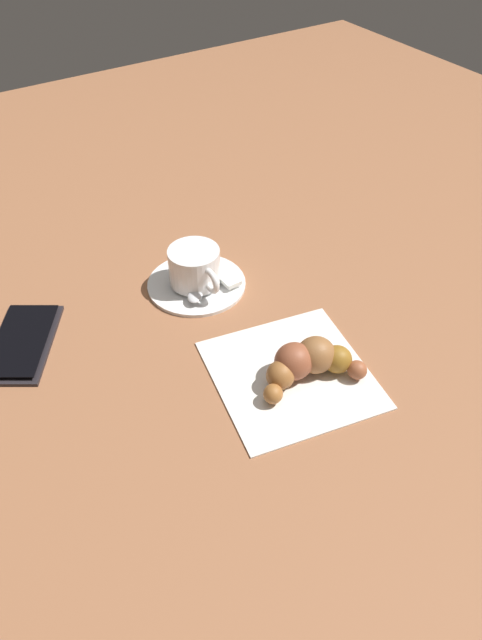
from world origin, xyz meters
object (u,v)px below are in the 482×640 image
at_px(espresso_cup, 195,266).
at_px(cell_phone, 22,342).
at_px(napkin, 293,373).
at_px(sugar_packet, 222,273).
at_px(croissant, 308,362).
at_px(teaspoon, 197,281).
at_px(saucer, 196,283).

relative_size(espresso_cup, cell_phone, 0.61).
bearing_deg(napkin, sugar_packet, -6.13).
bearing_deg(cell_phone, croissant, -131.28).
bearing_deg(teaspoon, espresso_cup, -2.07).
relative_size(croissant, cell_phone, 0.86).
relative_size(sugar_packet, croissant, 0.51).
bearing_deg(croissant, teaspoon, 7.28).
height_order(saucer, croissant, croissant).
height_order(napkin, cell_phone, cell_phone).
xyz_separation_m(sugar_packet, croissant, (-0.20, 0.01, 0.01)).
distance_m(saucer, teaspoon, 0.01).
bearing_deg(croissant, napkin, 43.44).
xyz_separation_m(saucer, sugar_packet, (-0.01, -0.03, 0.01)).
bearing_deg(cell_phone, espresso_cup, -94.14).
relative_size(sugar_packet, napkin, 0.37).
height_order(espresso_cup, croissant, espresso_cup).
bearing_deg(croissant, cell_phone, 48.72).
height_order(sugar_packet, croissant, croissant).
distance_m(saucer, croissant, 0.21).
bearing_deg(teaspoon, sugar_packet, -93.83).
height_order(saucer, cell_phone, same).
xyz_separation_m(napkin, croissant, (-0.01, -0.01, 0.02)).
xyz_separation_m(espresso_cup, napkin, (-0.19, -0.02, -0.03)).
distance_m(espresso_cup, croissant, 0.21).
height_order(sugar_packet, napkin, sugar_packet).
bearing_deg(saucer, espresso_cup, 142.96).
height_order(napkin, croissant, croissant).
height_order(sugar_packet, cell_phone, sugar_packet).
xyz_separation_m(saucer, croissant, (-0.21, -0.02, 0.02)).
xyz_separation_m(napkin, cell_phone, (0.21, 0.24, 0.00)).
distance_m(espresso_cup, teaspoon, 0.02).
height_order(teaspoon, sugar_packet, teaspoon).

